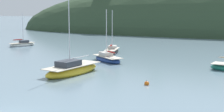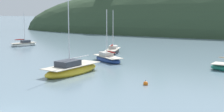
{
  "view_description": "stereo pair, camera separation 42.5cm",
  "coord_description": "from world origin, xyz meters",
  "px_view_note": "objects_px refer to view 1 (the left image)",
  "views": [
    {
      "loc": [
        13.21,
        -15.83,
        6.91
      ],
      "look_at": [
        0.0,
        20.0,
        1.2
      ],
      "focal_mm": 52.51,
      "sensor_mm": 36.0,
      "label": 1
    },
    {
      "loc": [
        13.61,
        -15.68,
        6.91
      ],
      "look_at": [
        0.0,
        20.0,
        1.2
      ],
      "focal_mm": 52.51,
      "sensor_mm": 36.0,
      "label": 2
    }
  ],
  "objects_px": {
    "sailboat_grey_yawl": "(22,44)",
    "mooring_buoy_channel": "(147,84)",
    "sailboat_orange_cutter": "(112,51)",
    "sailboat_yellow_far": "(72,70)",
    "sailboat_blue_center": "(107,59)"
  },
  "relations": [
    {
      "from": "sailboat_orange_cutter",
      "to": "sailboat_grey_yawl",
      "type": "distance_m",
      "value": 18.43
    },
    {
      "from": "sailboat_orange_cutter",
      "to": "mooring_buoy_channel",
      "type": "height_order",
      "value": "sailboat_orange_cutter"
    },
    {
      "from": "sailboat_yellow_far",
      "to": "sailboat_grey_yawl",
      "type": "distance_m",
      "value": 27.42
    },
    {
      "from": "sailboat_orange_cutter",
      "to": "sailboat_grey_yawl",
      "type": "relative_size",
      "value": 1.09
    },
    {
      "from": "sailboat_blue_center",
      "to": "sailboat_yellow_far",
      "type": "relative_size",
      "value": 0.74
    },
    {
      "from": "mooring_buoy_channel",
      "to": "sailboat_orange_cutter",
      "type": "bearing_deg",
      "value": 118.85
    },
    {
      "from": "sailboat_grey_yawl",
      "to": "sailboat_orange_cutter",
      "type": "bearing_deg",
      "value": -9.0
    },
    {
      "from": "sailboat_yellow_far",
      "to": "sailboat_orange_cutter",
      "type": "bearing_deg",
      "value": 95.34
    },
    {
      "from": "sailboat_yellow_far",
      "to": "mooring_buoy_channel",
      "type": "bearing_deg",
      "value": -13.86
    },
    {
      "from": "sailboat_blue_center",
      "to": "sailboat_grey_yawl",
      "type": "height_order",
      "value": "sailboat_blue_center"
    },
    {
      "from": "sailboat_orange_cutter",
      "to": "sailboat_yellow_far",
      "type": "height_order",
      "value": "sailboat_yellow_far"
    },
    {
      "from": "sailboat_yellow_far",
      "to": "sailboat_grey_yawl",
      "type": "xyz_separation_m",
      "value": [
        -19.71,
        19.06,
        -0.12
      ]
    },
    {
      "from": "sailboat_grey_yawl",
      "to": "mooring_buoy_channel",
      "type": "relative_size",
      "value": 11.33
    },
    {
      "from": "sailboat_blue_center",
      "to": "sailboat_grey_yawl",
      "type": "relative_size",
      "value": 1.12
    },
    {
      "from": "sailboat_orange_cutter",
      "to": "sailboat_blue_center",
      "type": "bearing_deg",
      "value": -74.05
    }
  ]
}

